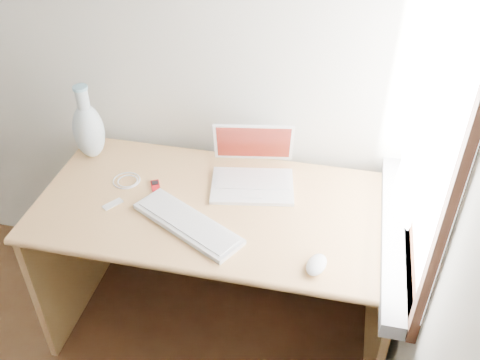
% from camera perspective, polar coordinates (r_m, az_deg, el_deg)
% --- Properties ---
extents(back_wall, '(3.50, 0.04, 2.60)m').
position_cam_1_polar(back_wall, '(2.65, -22.17, 15.33)').
color(back_wall, white).
rests_on(back_wall, floor).
extents(window, '(0.11, 0.99, 1.10)m').
position_cam_1_polar(window, '(1.85, 19.53, 5.90)').
color(window, white).
rests_on(window, right_wall).
extents(desk, '(1.47, 0.73, 0.77)m').
position_cam_1_polar(desk, '(2.40, -1.87, -5.38)').
color(desk, tan).
rests_on(desk, floor).
extents(laptop, '(0.38, 0.34, 0.23)m').
position_cam_1_polar(laptop, '(2.28, 1.57, 0.95)').
color(laptop, white).
rests_on(laptop, desk).
extents(external_keyboard, '(0.49, 0.36, 0.02)m').
position_cam_1_polar(external_keyboard, '(2.09, -5.60, -4.62)').
color(external_keyboard, white).
rests_on(external_keyboard, desk).
extents(mouse, '(0.09, 0.13, 0.04)m').
position_cam_1_polar(mouse, '(1.93, 8.16, -8.93)').
color(mouse, white).
rests_on(mouse, desk).
extents(ipod, '(0.07, 0.09, 0.01)m').
position_cam_1_polar(ipod, '(2.30, -9.00, -0.62)').
color(ipod, '#B70C12').
rests_on(ipod, desk).
extents(cable_coil, '(0.13, 0.13, 0.01)m').
position_cam_1_polar(cable_coil, '(2.36, -12.01, -0.05)').
color(cable_coil, white).
rests_on(cable_coil, desk).
extents(remote, '(0.07, 0.09, 0.01)m').
position_cam_1_polar(remote, '(2.24, -13.42, -2.51)').
color(remote, white).
rests_on(remote, desk).
extents(vase, '(0.14, 0.14, 0.35)m').
position_cam_1_polar(vase, '(2.48, -15.87, 5.25)').
color(vase, silver).
rests_on(vase, desk).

